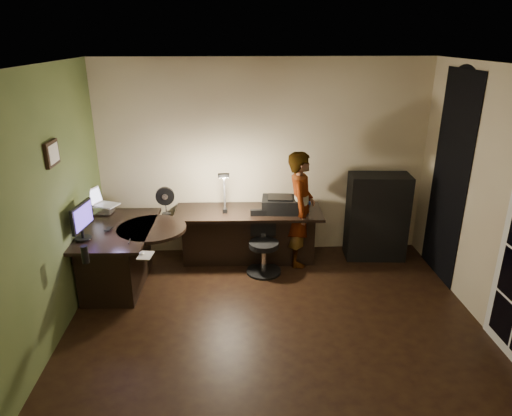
{
  "coord_description": "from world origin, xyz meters",
  "views": [
    {
      "loc": [
        -0.42,
        -4.08,
        2.96
      ],
      "look_at": [
        -0.15,
        1.05,
        1.0
      ],
      "focal_mm": 32.0,
      "sensor_mm": 36.0,
      "label": 1
    }
  ],
  "objects_px": {
    "desk_right": "(249,236)",
    "person": "(301,209)",
    "cabinet": "(377,217)",
    "office_chair": "(264,244)",
    "monitor": "(81,226)",
    "desk_left": "(120,257)"
  },
  "relations": [
    {
      "from": "desk_right",
      "to": "person",
      "type": "relative_size",
      "value": 1.26
    },
    {
      "from": "desk_right",
      "to": "cabinet",
      "type": "distance_m",
      "value": 1.79
    },
    {
      "from": "person",
      "to": "desk_right",
      "type": "bearing_deg",
      "value": 93.53
    },
    {
      "from": "office_chair",
      "to": "monitor",
      "type": "bearing_deg",
      "value": -164.93
    },
    {
      "from": "desk_left",
      "to": "office_chair",
      "type": "relative_size",
      "value": 1.64
    },
    {
      "from": "monitor",
      "to": "desk_right",
      "type": "bearing_deg",
      "value": 34.4
    },
    {
      "from": "desk_left",
      "to": "desk_right",
      "type": "bearing_deg",
      "value": 22.06
    },
    {
      "from": "desk_left",
      "to": "person",
      "type": "height_order",
      "value": "person"
    },
    {
      "from": "cabinet",
      "to": "person",
      "type": "relative_size",
      "value": 0.77
    },
    {
      "from": "cabinet",
      "to": "office_chair",
      "type": "relative_size",
      "value": 1.47
    },
    {
      "from": "desk_left",
      "to": "person",
      "type": "bearing_deg",
      "value": 14.22
    },
    {
      "from": "cabinet",
      "to": "person",
      "type": "xyz_separation_m",
      "value": [
        -1.08,
        -0.12,
        0.18
      ]
    },
    {
      "from": "desk_left",
      "to": "person",
      "type": "relative_size",
      "value": 0.86
    },
    {
      "from": "desk_right",
      "to": "cabinet",
      "type": "xyz_separation_m",
      "value": [
        1.77,
        0.03,
        0.23
      ]
    },
    {
      "from": "cabinet",
      "to": "person",
      "type": "height_order",
      "value": "person"
    },
    {
      "from": "desk_left",
      "to": "desk_right",
      "type": "distance_m",
      "value": 1.71
    },
    {
      "from": "desk_left",
      "to": "monitor",
      "type": "bearing_deg",
      "value": -131.25
    },
    {
      "from": "monitor",
      "to": "cabinet",
      "type": "bearing_deg",
      "value": 23.28
    },
    {
      "from": "desk_left",
      "to": "monitor",
      "type": "height_order",
      "value": "monitor"
    },
    {
      "from": "office_chair",
      "to": "desk_right",
      "type": "bearing_deg",
      "value": 117.38
    },
    {
      "from": "office_chair",
      "to": "person",
      "type": "relative_size",
      "value": 0.52
    },
    {
      "from": "desk_right",
      "to": "office_chair",
      "type": "height_order",
      "value": "office_chair"
    }
  ]
}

